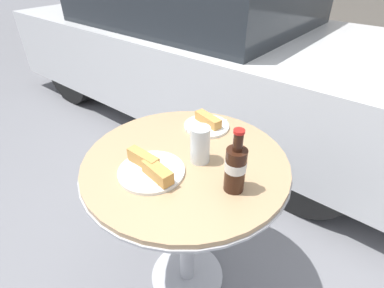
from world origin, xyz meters
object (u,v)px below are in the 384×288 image
(bistro_table, at_px, (186,189))
(lunch_plate_near, at_px, (207,124))
(drinking_glass, at_px, (200,146))
(lunch_plate_far, at_px, (151,169))
(cola_bottle_left, at_px, (235,167))
(parked_car, at_px, (208,47))

(bistro_table, height_order, lunch_plate_near, lunch_plate_near)
(drinking_glass, relative_size, lunch_plate_far, 0.60)
(lunch_plate_far, bearing_deg, drinking_glass, 63.03)
(bistro_table, height_order, lunch_plate_far, lunch_plate_far)
(lunch_plate_far, bearing_deg, bistro_table, 73.95)
(lunch_plate_near, bearing_deg, bistro_table, -71.57)
(lunch_plate_near, xyz_separation_m, lunch_plate_far, (0.04, -0.39, 0.00))
(cola_bottle_left, xyz_separation_m, parked_car, (-1.34, 1.65, -0.22))
(cola_bottle_left, distance_m, parked_car, 2.13)
(drinking_glass, relative_size, lunch_plate_near, 0.71)
(drinking_glass, bearing_deg, cola_bottle_left, -15.75)
(cola_bottle_left, height_order, parked_car, parked_car)
(bistro_table, bearing_deg, lunch_plate_near, 108.43)
(drinking_glass, bearing_deg, lunch_plate_near, 120.69)
(cola_bottle_left, bearing_deg, bistro_table, 174.46)
(bistro_table, relative_size, cola_bottle_left, 3.46)
(drinking_glass, bearing_deg, lunch_plate_far, -116.97)
(bistro_table, bearing_deg, lunch_plate_far, -106.05)
(cola_bottle_left, xyz_separation_m, drinking_glass, (-0.19, 0.05, -0.03))
(drinking_glass, distance_m, lunch_plate_near, 0.26)
(lunch_plate_far, distance_m, parked_car, 2.07)
(lunch_plate_near, bearing_deg, parked_car, 126.53)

